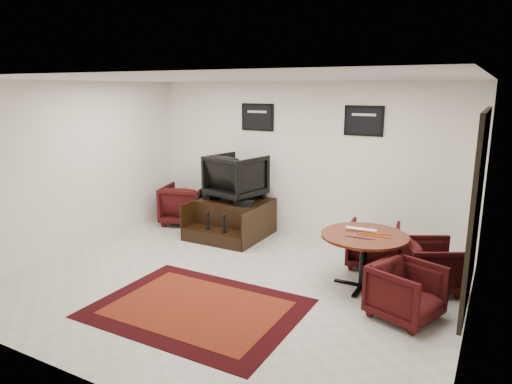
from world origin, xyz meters
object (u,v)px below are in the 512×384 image
shine_podium (233,219)px  table_chair_window (432,263)px  shine_chair (236,175)px  meeting_table (364,241)px  table_chair_back (373,243)px  armchair_side (185,202)px  table_chair_corner (406,289)px

shine_podium → table_chair_window: 3.67m
shine_chair → meeting_table: size_ratio=0.80×
table_chair_back → table_chair_window: size_ratio=1.00×
shine_podium → table_chair_window: (3.59, -0.75, 0.07)m
shine_podium → armchair_side: size_ratio=1.52×
table_chair_back → table_chair_corner: (0.76, -1.46, -0.00)m
table_chair_window → shine_chair: bearing=48.4°
shine_podium → meeting_table: bearing=-22.1°
table_chair_corner → table_chair_back: bearing=47.5°
shine_chair → table_chair_back: (2.68, -0.42, -0.75)m
table_chair_back → table_chair_corner: bearing=109.6°
armchair_side → table_chair_window: 4.91m
armchair_side → meeting_table: armchair_side is taller
table_chair_corner → shine_podium: bearing=83.0°
armchair_side → table_chair_window: (4.82, -0.92, -0.06)m
meeting_table → table_chair_back: meeting_table is taller
shine_chair → table_chair_corner: size_ratio=1.25×
armchair_side → table_chair_corner: armchair_side is taller
armchair_side → table_chair_corner: 5.06m
armchair_side → table_chair_corner: size_ratio=1.17×
shine_podium → table_chair_window: size_ratio=1.75×
meeting_table → table_chair_window: size_ratio=1.55×
armchair_side → shine_podium: bearing=154.9°
armchair_side → table_chair_window: bearing=152.0°
shine_podium → meeting_table: 3.00m
shine_chair → table_chair_back: size_ratio=1.24×
armchair_side → table_chair_corner: (4.68, -1.92, -0.06)m
table_chair_window → armchair_side: bearing=51.4°
armchair_side → meeting_table: (3.99, -1.29, 0.23)m
shine_chair → table_chair_back: 2.82m
table_chair_back → table_chair_window: 1.02m
meeting_table → table_chair_corner: bearing=-42.1°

